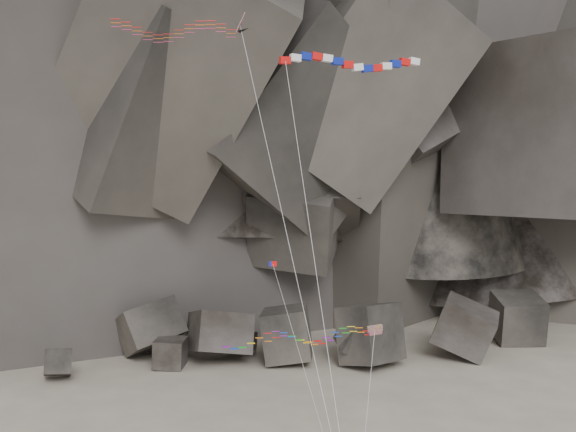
{
  "coord_description": "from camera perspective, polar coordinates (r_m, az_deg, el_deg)",
  "views": [
    {
      "loc": [
        -7.27,
        -49.37,
        22.78
      ],
      "look_at": [
        0.71,
        6.0,
        18.87
      ],
      "focal_mm": 45.0,
      "sensor_mm": 36.0,
      "label": 1
    }
  ],
  "objects": [
    {
      "name": "parafoil_kite",
      "position": [
        55.77,
        0.53,
        -9.54
      ],
      "size": [
        12.71,
        15.3,
        9.13
      ],
      "rotation": [
        0.0,
        0.0,
        0.05
      ],
      "color": "#F2B00D",
      "rests_on": "ground"
    },
    {
      "name": "pennant_kite",
      "position": [
        51.56,
        -0.29,
        -7.03
      ],
      "size": [
        3.31,
        14.09,
        14.23
      ],
      "rotation": [
        0.0,
        0.0,
        -0.1
      ],
      "color": "red",
      "rests_on": "ground"
    },
    {
      "name": "headland",
      "position": [
        121.12,
        -4.78,
        13.11
      ],
      "size": [
        110.0,
        70.0,
        84.0
      ],
      "primitive_type": null,
      "color": "#4A443D",
      "rests_on": "ground"
    },
    {
      "name": "delta_kite",
      "position": [
        55.78,
        -9.32,
        14.4
      ],
      "size": [
        15.14,
        17.05,
        32.83
      ],
      "rotation": [
        0.0,
        0.0,
        -0.21
      ],
      "color": "red",
      "rests_on": "ground"
    },
    {
      "name": "boulder_field",
      "position": [
        85.5,
        -2.81,
        -9.65
      ],
      "size": [
        82.0,
        15.6,
        9.4
      ],
      "color": "#47423F",
      "rests_on": "ground"
    },
    {
      "name": "banner_kite",
      "position": [
        50.97,
        5.04,
        11.82
      ],
      "size": [
        10.33,
        11.83,
        29.0
      ],
      "rotation": [
        0.0,
        0.0,
        0.17
      ],
      "color": "red",
      "rests_on": "ground"
    }
  ]
}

